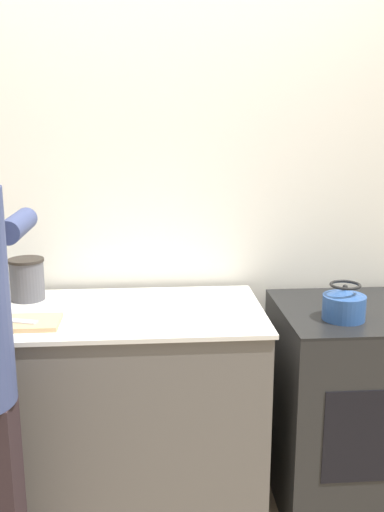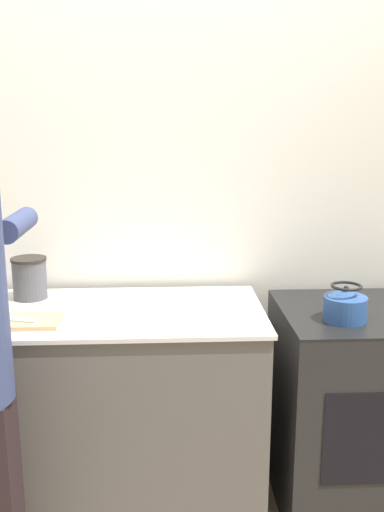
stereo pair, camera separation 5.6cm
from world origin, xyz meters
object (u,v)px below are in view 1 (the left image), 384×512
(oven, at_px, (355,405))
(knife, at_px, (10,320))
(cutting_board, at_px, (10,323))
(canister_jar, at_px, (27,279))
(kettle, at_px, (344,304))

(oven, xyz_separation_m, knife, (-1.45, -0.15, 0.50))
(cutting_board, bearing_deg, canister_jar, 89.68)
(oven, height_order, cutting_board, cutting_board)
(canister_jar, bearing_deg, knife, -90.38)
(knife, bearing_deg, oven, 22.94)
(knife, distance_m, kettle, 1.32)
(kettle, bearing_deg, cutting_board, -178.62)
(knife, bearing_deg, canister_jar, 106.46)
(knife, xyz_separation_m, kettle, (1.32, 0.03, 0.02))
(canister_jar, bearing_deg, cutting_board, -90.32)
(knife, relative_size, canister_jar, 1.12)
(cutting_board, relative_size, knife, 1.83)
(cutting_board, xyz_separation_m, canister_jar, (0.00, 0.33, 0.08))
(cutting_board, distance_m, knife, 0.01)
(oven, distance_m, cutting_board, 1.53)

